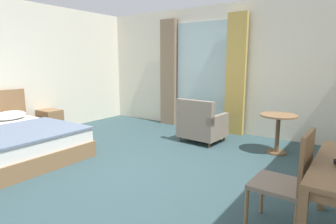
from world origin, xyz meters
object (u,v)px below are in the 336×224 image
object	(u,v)px
nightstand	(50,122)
desk_chair	(290,178)
armchair_by_window	(201,125)
bed	(7,141)
round_cafe_table	(278,125)

from	to	relation	value
nightstand	desk_chair	bearing A→B (deg)	-9.64
desk_chair	armchair_by_window	xyz separation A→B (m)	(-2.09, 2.20, -0.20)
nightstand	desk_chair	world-z (taller)	desk_chair
bed	round_cafe_table	bearing A→B (deg)	37.69
round_cafe_table	armchair_by_window	bearing A→B (deg)	-173.97
round_cafe_table	bed	bearing A→B (deg)	-142.31
nightstand	round_cafe_table	size ratio (longest dim) A/B	0.78
armchair_by_window	desk_chair	bearing A→B (deg)	-46.54
bed	armchair_by_window	distance (m)	3.45
bed	round_cafe_table	world-z (taller)	bed
bed	round_cafe_table	xyz separation A→B (m)	(3.62, 2.80, 0.23)
nightstand	desk_chair	distance (m)	5.22
bed	armchair_by_window	xyz separation A→B (m)	(2.21, 2.65, 0.07)
bed	armchair_by_window	bearing A→B (deg)	50.15
nightstand	armchair_by_window	bearing A→B (deg)	23.54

